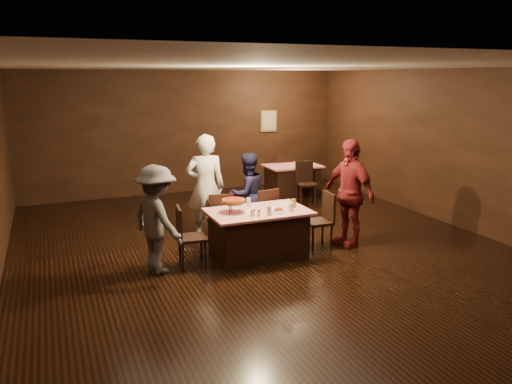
# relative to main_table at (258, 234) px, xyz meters

# --- Properties ---
(room) EXTENTS (10.00, 10.04, 3.02)m
(room) POSITION_rel_main_table_xyz_m (0.21, 0.01, 1.75)
(room) COLOR black
(room) RESTS_ON ground
(main_table) EXTENTS (1.60, 1.00, 0.77)m
(main_table) POSITION_rel_main_table_xyz_m (0.00, 0.00, 0.00)
(main_table) COLOR #A70B13
(main_table) RESTS_ON ground
(back_table) EXTENTS (1.30, 0.90, 0.77)m
(back_table) POSITION_rel_main_table_xyz_m (2.37, 3.47, 0.00)
(back_table) COLOR red
(back_table) RESTS_ON ground
(chair_far_left) EXTENTS (0.48, 0.48, 0.95)m
(chair_far_left) POSITION_rel_main_table_xyz_m (-0.40, 0.75, 0.09)
(chair_far_left) COLOR black
(chair_far_left) RESTS_ON ground
(chair_far_right) EXTENTS (0.48, 0.48, 0.95)m
(chair_far_right) POSITION_rel_main_table_xyz_m (0.40, 0.75, 0.09)
(chair_far_right) COLOR black
(chair_far_right) RESTS_ON ground
(chair_end_left) EXTENTS (0.46, 0.46, 0.95)m
(chair_end_left) POSITION_rel_main_table_xyz_m (-1.10, -0.00, 0.09)
(chair_end_left) COLOR black
(chair_end_left) RESTS_ON ground
(chair_end_right) EXTENTS (0.45, 0.45, 0.95)m
(chair_end_right) POSITION_rel_main_table_xyz_m (1.10, -0.00, 0.09)
(chair_end_right) COLOR black
(chair_end_right) RESTS_ON ground
(chair_back_near) EXTENTS (0.50, 0.50, 0.95)m
(chair_back_near) POSITION_rel_main_table_xyz_m (2.37, 2.77, 0.09)
(chair_back_near) COLOR black
(chair_back_near) RESTS_ON ground
(chair_back_far) EXTENTS (0.45, 0.45, 0.95)m
(chair_back_far) POSITION_rel_main_table_xyz_m (2.37, 4.07, 0.09)
(chair_back_far) COLOR black
(chair_back_far) RESTS_ON ground
(diner_white_jacket) EXTENTS (0.76, 0.58, 1.88)m
(diner_white_jacket) POSITION_rel_main_table_xyz_m (-0.48, 1.27, 0.55)
(diner_white_jacket) COLOR silver
(diner_white_jacket) RESTS_ON ground
(diner_navy_hoodie) EXTENTS (0.85, 0.73, 1.52)m
(diner_navy_hoodie) POSITION_rel_main_table_xyz_m (0.28, 1.16, 0.37)
(diner_navy_hoodie) COLOR #171633
(diner_navy_hoodie) RESTS_ON ground
(diner_grey_knit) EXTENTS (0.95, 1.19, 1.62)m
(diner_grey_knit) POSITION_rel_main_table_xyz_m (-1.62, -0.01, 0.42)
(diner_grey_knit) COLOR #535458
(diner_grey_knit) RESTS_ON ground
(diner_red_shirt) EXTENTS (0.65, 1.15, 1.84)m
(diner_red_shirt) POSITION_rel_main_table_xyz_m (1.65, -0.06, 0.54)
(diner_red_shirt) COLOR maroon
(diner_red_shirt) RESTS_ON ground
(pizza_stand) EXTENTS (0.38, 0.38, 0.22)m
(pizza_stand) POSITION_rel_main_table_xyz_m (-0.40, 0.05, 0.57)
(pizza_stand) COLOR black
(pizza_stand) RESTS_ON main_table
(plate_with_slice) EXTENTS (0.25, 0.25, 0.06)m
(plate_with_slice) POSITION_rel_main_table_xyz_m (0.25, -0.18, 0.41)
(plate_with_slice) COLOR white
(plate_with_slice) RESTS_ON main_table
(plate_empty) EXTENTS (0.25, 0.25, 0.01)m
(plate_empty) POSITION_rel_main_table_xyz_m (0.55, 0.15, 0.39)
(plate_empty) COLOR white
(plate_empty) RESTS_ON main_table
(glass_front_left) EXTENTS (0.08, 0.08, 0.14)m
(glass_front_left) POSITION_rel_main_table_xyz_m (0.05, -0.30, 0.46)
(glass_front_left) COLOR silver
(glass_front_left) RESTS_ON main_table
(glass_front_right) EXTENTS (0.08, 0.08, 0.14)m
(glass_front_right) POSITION_rel_main_table_xyz_m (0.45, -0.25, 0.46)
(glass_front_right) COLOR silver
(glass_front_right) RESTS_ON main_table
(glass_amber) EXTENTS (0.08, 0.08, 0.14)m
(glass_amber) POSITION_rel_main_table_xyz_m (0.60, -0.05, 0.46)
(glass_amber) COLOR #BF7F26
(glass_amber) RESTS_ON main_table
(glass_back) EXTENTS (0.08, 0.08, 0.14)m
(glass_back) POSITION_rel_main_table_xyz_m (-0.05, 0.30, 0.46)
(glass_back) COLOR silver
(glass_back) RESTS_ON main_table
(condiments) EXTENTS (0.17, 0.10, 0.09)m
(condiments) POSITION_rel_main_table_xyz_m (-0.18, -0.28, 0.43)
(condiments) COLOR silver
(condiments) RESTS_ON main_table
(napkin_center) EXTENTS (0.19, 0.19, 0.01)m
(napkin_center) POSITION_rel_main_table_xyz_m (0.30, -0.00, 0.39)
(napkin_center) COLOR white
(napkin_center) RESTS_ON main_table
(napkin_left) EXTENTS (0.21, 0.21, 0.01)m
(napkin_left) POSITION_rel_main_table_xyz_m (-0.15, -0.05, 0.39)
(napkin_left) COLOR white
(napkin_left) RESTS_ON main_table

